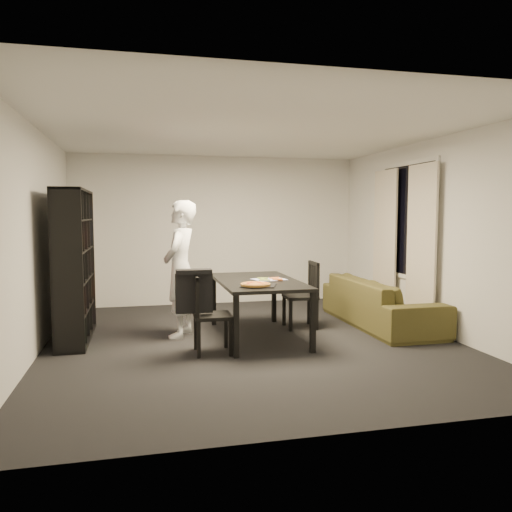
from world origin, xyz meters
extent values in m
cube|color=black|center=(0.00, 0.00, 0.00)|extent=(5.00, 5.50, 0.01)
cube|color=white|center=(0.00, 0.00, 2.60)|extent=(5.00, 5.50, 0.01)
cube|color=white|center=(0.00, 2.75, 1.30)|extent=(5.00, 0.01, 2.60)
cube|color=white|center=(0.00, -2.75, 1.30)|extent=(5.00, 0.01, 2.60)
cube|color=white|center=(-2.50, 0.00, 1.30)|extent=(0.01, 5.50, 2.60)
cube|color=white|center=(2.50, 0.00, 1.30)|extent=(0.01, 5.50, 2.60)
cube|color=black|center=(2.48, 0.60, 1.50)|extent=(0.02, 1.40, 1.60)
cube|color=white|center=(2.48, 0.60, 1.50)|extent=(0.03, 1.52, 1.72)
cube|color=beige|center=(2.40, 0.08, 1.15)|extent=(0.03, 0.70, 2.25)
cube|color=beige|center=(2.40, 1.12, 1.15)|extent=(0.03, 0.70, 2.25)
cube|color=black|center=(-2.16, 0.60, 0.95)|extent=(0.35, 1.50, 1.90)
cube|color=black|center=(0.12, 0.16, 0.73)|extent=(1.00, 1.79, 0.04)
cube|color=black|center=(-0.33, -0.68, 0.35)|extent=(0.06, 0.06, 0.71)
cube|color=black|center=(0.57, -0.68, 0.35)|extent=(0.06, 0.06, 0.71)
cube|color=black|center=(-0.33, 1.01, 0.35)|extent=(0.06, 0.06, 0.71)
cube|color=black|center=(0.57, 1.01, 0.35)|extent=(0.06, 0.06, 0.71)
cube|color=black|center=(-0.55, -0.42, 0.43)|extent=(0.43, 0.43, 0.04)
cube|color=black|center=(-0.74, -0.42, 0.67)|extent=(0.05, 0.42, 0.45)
cube|color=black|center=(-0.74, -0.42, 0.88)|extent=(0.04, 0.40, 0.05)
cube|color=black|center=(-0.38, -0.61, 0.20)|extent=(0.04, 0.04, 0.41)
cube|color=black|center=(-0.37, -0.25, 0.20)|extent=(0.04, 0.04, 0.41)
cube|color=black|center=(-0.74, -0.60, 0.20)|extent=(0.04, 0.04, 0.41)
cube|color=black|center=(-0.73, -0.24, 0.20)|extent=(0.04, 0.04, 0.41)
cube|color=black|center=(0.82, 0.55, 0.44)|extent=(0.45, 0.45, 0.04)
cube|color=black|center=(1.02, 0.55, 0.69)|extent=(0.06, 0.43, 0.46)
cube|color=black|center=(1.02, 0.55, 0.90)|extent=(0.05, 0.41, 0.05)
cube|color=black|center=(0.65, 0.75, 0.21)|extent=(0.04, 0.04, 0.42)
cube|color=black|center=(0.63, 0.38, 0.21)|extent=(0.04, 0.04, 0.42)
cube|color=black|center=(1.02, 0.73, 0.21)|extent=(0.04, 0.04, 0.42)
cube|color=black|center=(1.00, 0.36, 0.21)|extent=(0.04, 0.04, 0.42)
cube|color=black|center=(-0.76, -0.42, 0.70)|extent=(0.42, 0.09, 0.45)
cube|color=black|center=(-0.76, -0.42, 0.95)|extent=(0.40, 0.18, 0.05)
imported|color=white|center=(-0.84, 0.45, 0.89)|extent=(0.63, 0.76, 1.77)
cube|color=black|center=(0.01, -0.35, 0.75)|extent=(0.49, 0.44, 0.01)
cylinder|color=#A3702F|center=(-0.04, -0.39, 0.77)|extent=(0.35, 0.35, 0.02)
cylinder|color=#C37932|center=(-0.04, -0.39, 0.79)|extent=(0.31, 0.31, 0.01)
cube|color=silver|center=(0.27, 0.16, 0.75)|extent=(0.46, 0.38, 0.01)
imported|color=#423B1A|center=(2.01, 0.45, 0.33)|extent=(0.89, 2.29, 0.67)
camera|label=1|loc=(-1.36, -6.02, 1.60)|focal=35.00mm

